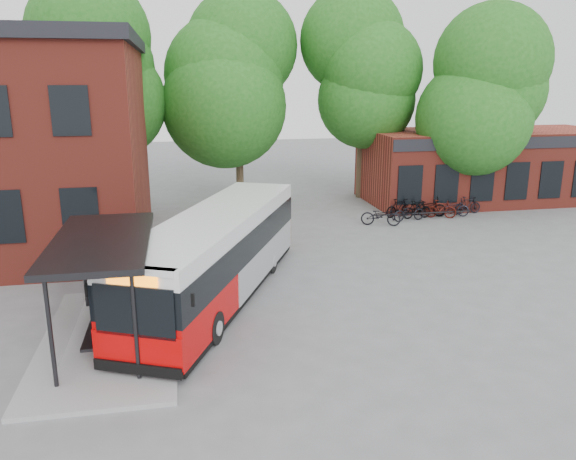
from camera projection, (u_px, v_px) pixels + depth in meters
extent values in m
plane|color=slate|center=(270.00, 313.00, 16.78)|extent=(100.00, 100.00, 0.00)
imported|color=black|center=(381.00, 215.00, 26.78)|extent=(1.99, 1.28, 0.99)
imported|color=black|center=(399.00, 208.00, 28.47)|extent=(1.66, 0.93, 0.96)
imported|color=black|center=(409.00, 212.00, 27.67)|extent=(1.81, 0.91, 0.91)
imported|color=black|center=(417.00, 209.00, 28.18)|extent=(1.57, 0.54, 0.93)
imported|color=black|center=(427.00, 206.00, 28.66)|extent=(2.02, 1.34, 1.00)
imported|color=#3D0E0A|center=(441.00, 209.00, 28.24)|extent=(1.60, 0.98, 0.93)
imported|color=black|center=(452.00, 207.00, 28.68)|extent=(1.84, 1.23, 0.92)
imported|color=black|center=(468.00, 205.00, 29.11)|extent=(1.59, 0.63, 0.93)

